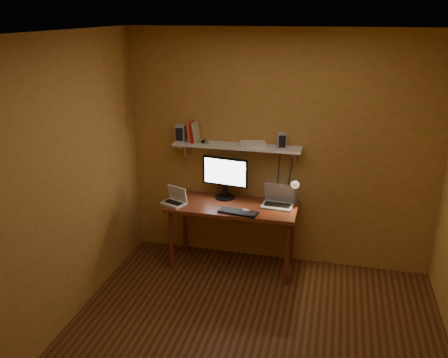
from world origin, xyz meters
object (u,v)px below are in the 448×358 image
(mouse, at_px, (246,210))
(speaker_right, at_px, (281,140))
(netbook, at_px, (175,199))
(speaker_left, at_px, (181,133))
(laptop, at_px, (278,200))
(wall_shelf, at_px, (237,146))
(router, at_px, (253,144))
(shelf_camera, at_px, (204,141))
(monitor, at_px, (225,176))
(desk, at_px, (233,212))
(keyboard, at_px, (238,212))
(desk_lamp, at_px, (296,188))

(mouse, distance_m, speaker_right, 0.83)
(netbook, bearing_deg, mouse, 19.71)
(speaker_left, bearing_deg, speaker_right, -1.44)
(laptop, relative_size, speaker_right, 2.14)
(wall_shelf, distance_m, router, 0.18)
(netbook, xyz_separation_m, speaker_left, (-0.02, 0.30, 0.66))
(laptop, xyz_separation_m, shelf_camera, (-0.84, 0.04, 0.59))
(laptop, height_order, netbook, laptop)
(monitor, distance_m, netbook, 0.61)
(desk, bearing_deg, laptop, 11.88)
(monitor, bearing_deg, mouse, -39.12)
(wall_shelf, relative_size, mouse, 15.76)
(netbook, xyz_separation_m, router, (0.79, 0.30, 0.59))
(desk, relative_size, keyboard, 3.38)
(desk_lamp, bearing_deg, mouse, -150.19)
(laptop, bearing_deg, shelf_camera, -177.16)
(monitor, bearing_deg, desk, -45.79)
(laptop, bearing_deg, wall_shelf, 174.74)
(speaker_right, bearing_deg, shelf_camera, 163.42)
(desk_lamp, distance_m, speaker_right, 0.53)
(netbook, relative_size, router, 1.10)
(shelf_camera, bearing_deg, desk, -21.75)
(desk, bearing_deg, shelf_camera, 158.25)
(desk, xyz_separation_m, wall_shelf, (0.00, 0.19, 0.69))
(keyboard, height_order, shelf_camera, shelf_camera)
(mouse, xyz_separation_m, shelf_camera, (-0.53, 0.29, 0.64))
(speaker_right, relative_size, shelf_camera, 1.42)
(speaker_left, xyz_separation_m, shelf_camera, (0.29, -0.05, -0.06))
(speaker_left, distance_m, shelf_camera, 0.30)
(wall_shelf, relative_size, monitor, 2.67)
(desk_lamp, bearing_deg, shelf_camera, 179.12)
(desk, height_order, keyboard, keyboard)
(desk, xyz_separation_m, speaker_left, (-0.64, 0.20, 0.80))
(keyboard, distance_m, shelf_camera, 0.86)
(desk, height_order, speaker_right, speaker_right)
(laptop, height_order, router, router)
(desk, relative_size, speaker_right, 8.54)
(wall_shelf, relative_size, laptop, 3.99)
(wall_shelf, relative_size, desk_lamp, 3.73)
(netbook, height_order, desk_lamp, desk_lamp)
(keyboard, height_order, mouse, mouse)
(desk, xyz_separation_m, laptop, (0.48, 0.10, 0.15))
(laptop, distance_m, shelf_camera, 1.03)
(mouse, bearing_deg, speaker_left, 173.11)
(laptop, relative_size, mouse, 3.95)
(keyboard, height_order, speaker_left, speaker_left)
(netbook, bearing_deg, keyboard, 15.41)
(mouse, relative_size, shelf_camera, 0.77)
(wall_shelf, bearing_deg, desk_lamp, -5.88)
(wall_shelf, relative_size, shelf_camera, 12.15)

